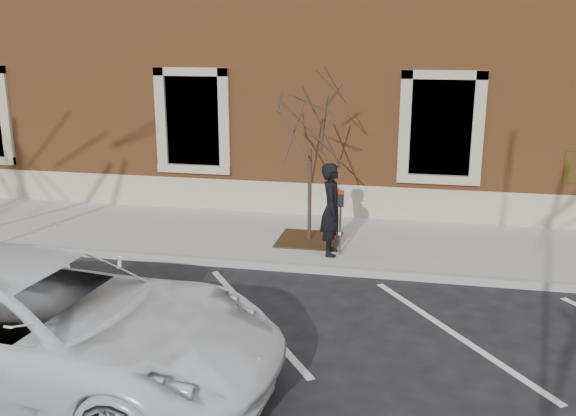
% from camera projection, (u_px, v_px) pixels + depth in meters
% --- Properties ---
extents(ground, '(120.00, 120.00, 0.00)m').
position_uv_depth(ground, '(282.00, 270.00, 12.63)').
color(ground, '#28282B').
rests_on(ground, ground).
extents(sidewalk_near, '(40.00, 3.50, 0.15)m').
position_uv_depth(sidewalk_near, '(298.00, 239.00, 14.26)').
color(sidewalk_near, '#B7B3AC').
rests_on(sidewalk_near, ground).
extents(curb_near, '(40.00, 0.12, 0.15)m').
position_uv_depth(curb_near, '(281.00, 267.00, 12.56)').
color(curb_near, '#9E9E99').
rests_on(curb_near, ground).
extents(parking_stripes, '(28.00, 4.40, 0.01)m').
position_uv_depth(parking_stripes, '(254.00, 316.00, 10.55)').
color(parking_stripes, silver).
rests_on(parking_stripes, ground).
extents(building_civic, '(40.00, 8.62, 8.00)m').
position_uv_depth(building_civic, '(336.00, 51.00, 18.89)').
color(building_civic, brown).
rests_on(building_civic, ground).
extents(man, '(0.50, 0.72, 1.89)m').
position_uv_depth(man, '(332.00, 209.00, 12.84)').
color(man, black).
rests_on(man, sidewalk_near).
extents(parking_meter, '(0.12, 0.09, 1.33)m').
position_uv_depth(parking_meter, '(341.00, 211.00, 12.81)').
color(parking_meter, '#595B60').
rests_on(parking_meter, sidewalk_near).
extents(tree_grate, '(1.33, 1.33, 0.03)m').
position_uv_depth(tree_grate, '(309.00, 240.00, 13.94)').
color(tree_grate, '#412B14').
rests_on(tree_grate, sidewalk_near).
extents(sapling, '(2.21, 2.21, 3.68)m').
position_uv_depth(sapling, '(310.00, 122.00, 13.26)').
color(sapling, '#3E3026').
rests_on(sapling, sidewalk_near).
extents(white_truck, '(6.45, 3.33, 1.74)m').
position_uv_depth(white_truck, '(44.00, 326.00, 8.23)').
color(white_truck, white).
rests_on(white_truck, ground).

